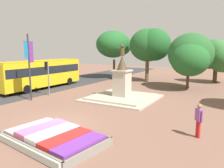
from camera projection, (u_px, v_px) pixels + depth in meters
The scene contains 11 objects.
ground_plane at pixel (54, 126), 12.96m from camera, with size 89.75×89.75×0.00m, color brown.
flower_planter at pixel (53, 137), 10.59m from camera, with size 5.31×3.72×0.61m.
statue_monument at pixel (122, 90), 19.76m from camera, with size 5.99×5.99×4.90m.
traffic_light_mid_block at pixel (47, 72), 21.05m from camera, with size 0.41×0.29×3.28m.
banner_pole at pixel (29, 64), 18.82m from camera, with size 0.14×1.13×5.76m.
city_bus at pixel (41, 72), 24.91m from camera, with size 2.48×10.74×3.21m.
pedestrian_crossing_plaza at pixel (199, 118), 11.06m from camera, with size 0.42×0.44×1.77m.
park_tree_far_left at pixel (190, 56), 24.03m from camera, with size 4.99×6.00×6.25m.
park_tree_behind_statue at pixel (150, 45), 29.55m from camera, with size 5.78×4.51×7.26m.
park_tree_far_right at pixel (114, 44), 33.16m from camera, with size 4.99×6.28×7.21m.
park_tree_distant at pixel (217, 56), 28.71m from camera, with size 5.19×4.24×5.77m.
Camera 1 is at (9.16, -9.03, 4.50)m, focal length 35.00 mm.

